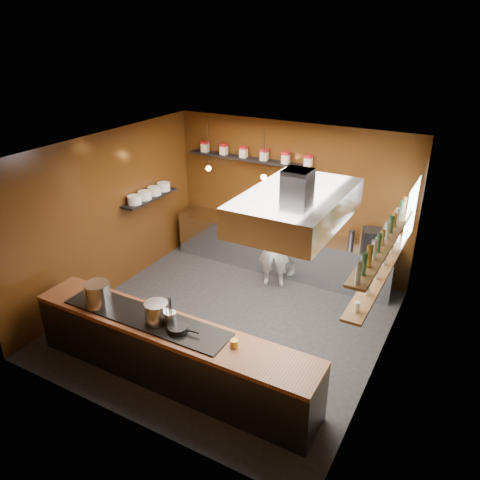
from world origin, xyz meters
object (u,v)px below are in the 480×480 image
Objects in this scene: chef at (274,247)px; stockpot_large at (98,294)px; extractor_hood at (296,206)px; espresso_machine at (373,239)px; stockpot_small at (157,313)px.

stockpot_large is at bearing 45.07° from chef.
extractor_hood is 3.02m from espresso_machine.
extractor_hood is 3.12m from stockpot_large.
chef is (0.29, 3.17, -0.27)m from stockpot_small.
espresso_machine is at bearing 62.93° from stockpot_small.
extractor_hood is 2.83m from chef.
espresso_machine is at bearing 79.24° from extractor_hood.
chef is at bearing 84.76° from stockpot_small.
stockpot_small is at bearing -136.82° from espresso_machine.
extractor_hood is at bearing 98.18° from chef.
extractor_hood is 5.44× the size of espresso_machine.
espresso_machine reaches higher than stockpot_small.
extractor_hood reaches higher than stockpot_large.
extractor_hood is 5.44× the size of stockpot_large.
stockpot_large is 0.22× the size of chef.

